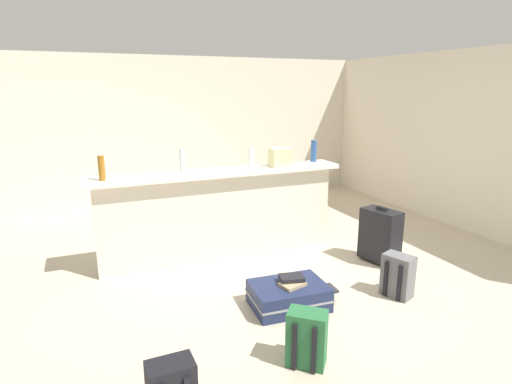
# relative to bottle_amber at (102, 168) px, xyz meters

# --- Properties ---
(ground_plane) EXTENTS (13.00, 13.00, 0.05)m
(ground_plane) POSITION_rel_bottle_amber_xyz_m (1.77, -0.28, -1.21)
(ground_plane) COLOR beige
(wall_back) EXTENTS (6.60, 0.10, 2.50)m
(wall_back) POSITION_rel_bottle_amber_xyz_m (1.77, 2.77, 0.07)
(wall_back) COLOR silver
(wall_back) RESTS_ON ground_plane
(wall_right) EXTENTS (0.10, 6.00, 2.50)m
(wall_right) POSITION_rel_bottle_amber_xyz_m (4.82, 0.02, 0.07)
(wall_right) COLOR silver
(wall_right) RESTS_ON ground_plane
(partition_half_wall) EXTENTS (2.80, 0.20, 1.01)m
(partition_half_wall) POSITION_rel_bottle_amber_xyz_m (1.27, 0.04, -0.68)
(partition_half_wall) COLOR silver
(partition_half_wall) RESTS_ON ground_plane
(bar_countertop) EXTENTS (2.96, 0.40, 0.05)m
(bar_countertop) POSITION_rel_bottle_amber_xyz_m (1.27, 0.04, -0.15)
(bar_countertop) COLOR white
(bar_countertop) RESTS_ON partition_half_wall
(bottle_amber) EXTENTS (0.07, 0.07, 0.26)m
(bottle_amber) POSITION_rel_bottle_amber_xyz_m (0.00, 0.00, 0.00)
(bottle_amber) COLOR #9E661E
(bottle_amber) RESTS_ON bar_countertop
(bottle_clear) EXTENTS (0.06, 0.06, 0.27)m
(bottle_clear) POSITION_rel_bottle_amber_xyz_m (0.85, 0.12, 0.01)
(bottle_clear) COLOR silver
(bottle_clear) RESTS_ON bar_countertop
(bottle_white) EXTENTS (0.06, 0.06, 0.24)m
(bottle_white) POSITION_rel_bottle_amber_xyz_m (1.66, 0.07, -0.01)
(bottle_white) COLOR silver
(bottle_white) RESTS_ON bar_countertop
(bottle_blue) EXTENTS (0.08, 0.08, 0.28)m
(bottle_blue) POSITION_rel_bottle_amber_xyz_m (2.56, 0.13, 0.01)
(bottle_blue) COLOR #284C89
(bottle_blue) RESTS_ON bar_countertop
(grocery_bag) EXTENTS (0.26, 0.18, 0.22)m
(grocery_bag) POSITION_rel_bottle_amber_xyz_m (2.02, -0.00, -0.02)
(grocery_bag) COLOR beige
(grocery_bag) RESTS_ON bar_countertop
(dining_table) EXTENTS (1.10, 0.80, 0.74)m
(dining_table) POSITION_rel_bottle_amber_xyz_m (2.72, 1.20, -0.54)
(dining_table) COLOR brown
(dining_table) RESTS_ON ground_plane
(dining_chair_near_partition) EXTENTS (0.47, 0.47, 0.93)m
(dining_chair_near_partition) POSITION_rel_bottle_amber_xyz_m (2.67, 0.63, -0.67)
(dining_chair_near_partition) COLOR black
(dining_chair_near_partition) RESTS_ON ground_plane
(suitcase_flat_navy) EXTENTS (0.85, 0.54, 0.22)m
(suitcase_flat_navy) POSITION_rel_bottle_amber_xyz_m (1.47, -1.33, -1.07)
(suitcase_flat_navy) COLOR #1E284C
(suitcase_flat_navy) RESTS_ON ground_plane
(suitcase_upright_black) EXTENTS (0.34, 0.49, 0.67)m
(suitcase_upright_black) POSITION_rel_bottle_amber_xyz_m (2.91, -0.82, -0.85)
(suitcase_upright_black) COLOR black
(suitcase_upright_black) RESTS_ON ground_plane
(backpack_grey) EXTENTS (0.31, 0.33, 0.42)m
(backpack_grey) POSITION_rel_bottle_amber_xyz_m (2.55, -1.55, -0.98)
(backpack_grey) COLOR slate
(backpack_grey) RESTS_ON ground_plane
(backpack_green) EXTENTS (0.34, 0.34, 0.42)m
(backpack_green) POSITION_rel_bottle_amber_xyz_m (1.22, -2.11, -0.98)
(backpack_green) COLOR #286B3D
(backpack_green) RESTS_ON ground_plane
(book_stack) EXTENTS (0.27, 0.27, 0.07)m
(book_stack) POSITION_rel_bottle_amber_xyz_m (1.50, -1.33, -0.93)
(book_stack) COLOR tan
(book_stack) RESTS_ON suitcase_flat_navy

